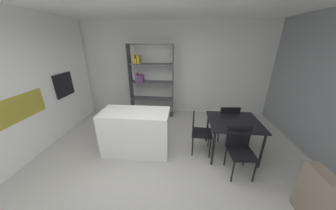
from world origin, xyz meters
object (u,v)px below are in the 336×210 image
at_px(kitchen_island, 136,132).
at_px(dining_chair_far, 227,120).
at_px(open_bookshelf, 149,80).
at_px(dining_table, 234,125).
at_px(dining_chair_near, 240,146).
at_px(dining_chair_island_side, 198,130).
at_px(built_in_oven, 64,85).

distance_m(kitchen_island, dining_chair_far, 2.10).
bearing_deg(open_bookshelf, kitchen_island, -88.11).
bearing_deg(dining_table, dining_chair_near, -90.78).
bearing_deg(dining_table, kitchen_island, -177.56).
bearing_deg(dining_chair_island_side, built_in_oven, 81.83).
xyz_separation_m(kitchen_island, dining_chair_far, (2.02, 0.57, 0.07)).
height_order(kitchen_island, open_bookshelf, open_bookshelf).
distance_m(built_in_oven, kitchen_island, 2.34).
relative_size(dining_chair_far, dining_chair_near, 1.04).
xyz_separation_m(dining_chair_far, dining_chair_island_side, (-0.72, -0.48, -0.02)).
bearing_deg(dining_chair_island_side, open_bookshelf, 41.62).
bearing_deg(open_bookshelf, dining_chair_near, -47.85).
xyz_separation_m(built_in_oven, dining_chair_island_side, (3.35, -0.74, -0.70)).
bearing_deg(dining_chair_island_side, kitchen_island, 98.37).
bearing_deg(dining_chair_near, open_bookshelf, 128.28).
distance_m(open_bookshelf, dining_chair_island_side, 2.34).
distance_m(built_in_oven, dining_chair_far, 4.13).
bearing_deg(dining_chair_island_side, dining_chair_far, -51.88).
bearing_deg(dining_chair_near, dining_chair_far, 85.22).
xyz_separation_m(kitchen_island, open_bookshelf, (-0.06, 1.88, 0.69)).
bearing_deg(built_in_oven, open_bookshelf, 27.84).
relative_size(kitchen_island, dining_chair_far, 1.53).
bearing_deg(kitchen_island, dining_chair_far, 15.80).
bearing_deg(open_bookshelf, built_in_oven, -152.16).
relative_size(dining_table, dining_chair_far, 1.10).
bearing_deg(open_bookshelf, dining_table, -40.96).
xyz_separation_m(kitchen_island, dining_table, (2.01, 0.09, 0.22)).
xyz_separation_m(built_in_oven, kitchen_island, (2.05, -0.83, -0.76)).
xyz_separation_m(built_in_oven, dining_chair_far, (4.07, -0.26, -0.69)).
height_order(built_in_oven, open_bookshelf, open_bookshelf).
distance_m(kitchen_island, open_bookshelf, 2.01).
bearing_deg(dining_chair_far, dining_chair_near, 83.88).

